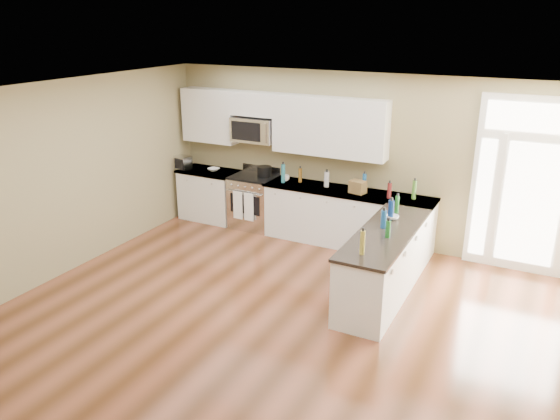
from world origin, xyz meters
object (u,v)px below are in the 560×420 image
object	(u,v)px
kitchen_range	(254,201)
toaster_oven	(183,162)
peninsula_cabinet	(384,266)
stockpot	(264,171)

from	to	relation	value
kitchen_range	toaster_oven	size ratio (longest dim) A/B	3.79
peninsula_cabinet	toaster_oven	world-z (taller)	toaster_oven
peninsula_cabinet	kitchen_range	world-z (taller)	kitchen_range
peninsula_cabinet	toaster_oven	distance (m)	4.52
kitchen_range	stockpot	bearing A→B (deg)	25.80
peninsula_cabinet	toaster_oven	xyz separation A→B (m)	(-4.28, 1.31, 0.63)
peninsula_cabinet	stockpot	size ratio (longest dim) A/B	9.14
stockpot	toaster_oven	xyz separation A→B (m)	(-1.60, -0.22, 0.01)
kitchen_range	peninsula_cabinet	bearing A→B (deg)	-26.96
stockpot	peninsula_cabinet	bearing A→B (deg)	-29.84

